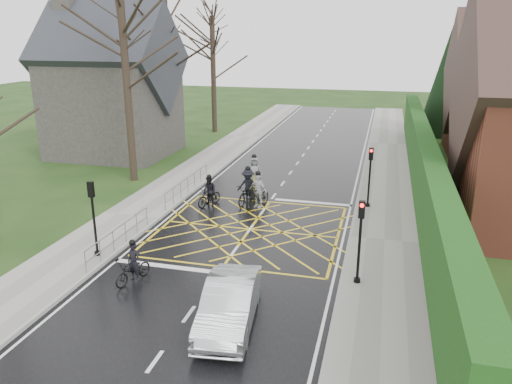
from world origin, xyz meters
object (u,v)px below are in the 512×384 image
at_px(cyclist_front, 258,194).
at_px(car, 229,303).
at_px(cyclist_rear, 133,268).
at_px(cyclist_lead, 254,176).
at_px(cyclist_back, 209,194).
at_px(cyclist_mid, 248,190).

bearing_deg(cyclist_front, car, -58.01).
relative_size(cyclist_rear, cyclist_lead, 0.81).
relative_size(cyclist_front, cyclist_lead, 0.92).
bearing_deg(car, cyclist_back, 105.65).
xyz_separation_m(cyclist_front, car, (1.83, -10.67, -0.01)).
xyz_separation_m(cyclist_rear, car, (4.19, -1.76, 0.18)).
xyz_separation_m(cyclist_back, car, (4.34, -10.32, 0.07)).
distance_m(cyclist_mid, car, 11.48).
xyz_separation_m(cyclist_lead, car, (2.89, -13.91, 0.01)).
distance_m(cyclist_front, car, 10.83).
distance_m(cyclist_rear, cyclist_front, 9.22).
relative_size(cyclist_rear, cyclist_mid, 0.81).
bearing_deg(cyclist_back, cyclist_front, 31.07).
height_order(cyclist_rear, cyclist_back, cyclist_back).
relative_size(cyclist_mid, cyclist_lead, 0.99).
bearing_deg(cyclist_mid, car, -68.21).
xyz_separation_m(cyclist_rear, cyclist_front, (2.36, 8.91, 0.19)).
height_order(cyclist_back, car, cyclist_back).
bearing_deg(cyclist_mid, cyclist_lead, 107.20).
xyz_separation_m(cyclist_back, cyclist_front, (2.50, 0.36, 0.08)).
bearing_deg(cyclist_lead, cyclist_back, -130.55).
distance_m(cyclist_rear, car, 4.55).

